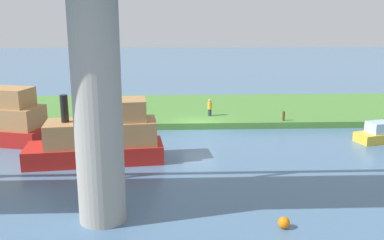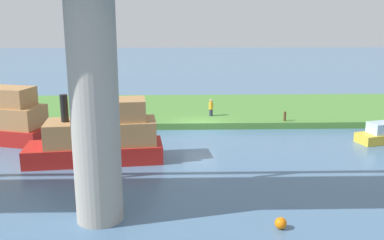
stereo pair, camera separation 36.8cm
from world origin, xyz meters
name	(u,v)px [view 2 (the right image)]	position (x,y,z in m)	size (l,w,h in m)	color
ground_plane	(200,130)	(0.00, 0.00, 0.00)	(160.00, 160.00, 0.00)	#4C7093
grassy_bank	(197,110)	(0.00, -6.00, 0.25)	(80.00, 12.00, 0.50)	#4C8438
bridge_pylon	(94,103)	(5.06, 14.88, 5.19)	(2.01, 2.01, 10.37)	#9E998E
person_on_bank	(211,107)	(-0.98, -2.53, 1.20)	(0.40, 0.40, 1.39)	#2D334C
mooring_post	(285,116)	(-6.63, -0.61, 0.87)	(0.20, 0.20, 0.74)	brown
houseboat_blue	(99,136)	(6.43, 7.07, 1.53)	(8.33, 3.57, 4.13)	red
marker_buoy	(281,223)	(-2.61, 16.00, 0.25)	(0.50, 0.50, 0.50)	orange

